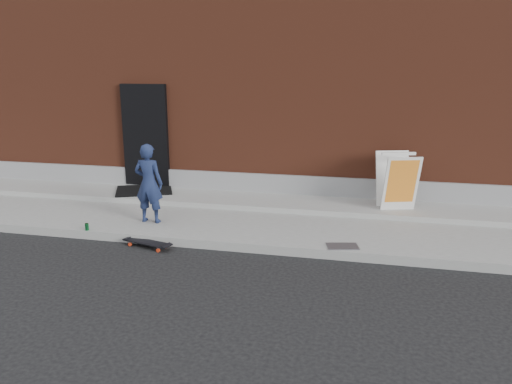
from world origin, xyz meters
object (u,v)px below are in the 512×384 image
(child, at_px, (149,183))
(pizza_sign, at_px, (397,181))
(soda_can, at_px, (87,227))
(skateboard, at_px, (147,243))

(child, height_order, pizza_sign, child)
(soda_can, bearing_deg, pizza_sign, 23.28)
(pizza_sign, height_order, soda_can, pizza_sign)
(pizza_sign, bearing_deg, skateboard, -149.05)
(skateboard, bearing_deg, pizza_sign, 30.95)
(child, bearing_deg, soda_can, 39.62)
(child, relative_size, pizza_sign, 1.33)
(pizza_sign, relative_size, soda_can, 8.86)
(child, xyz_separation_m, skateboard, (0.33, -0.87, -0.79))
(pizza_sign, xyz_separation_m, soda_can, (-5.24, -2.25, -0.58))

